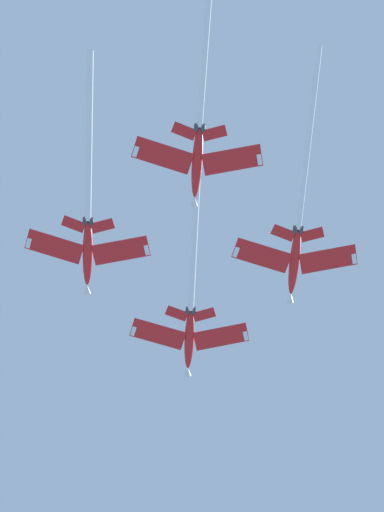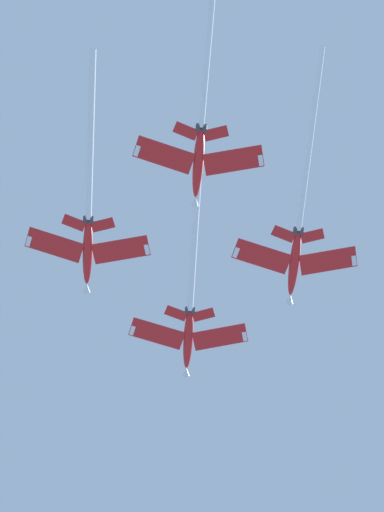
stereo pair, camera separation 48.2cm
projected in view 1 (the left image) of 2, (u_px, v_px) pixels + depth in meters
name	position (u px, v px, depth m)	size (l,w,h in m)	color
jet_lead	(192.00, 291.00, 182.05)	(23.88, 41.27, 14.42)	red
jet_left_wing	(88.00, 213.00, 173.95)	(22.60, 36.98, 12.60)	red
jet_right_wing	(299.00, 222.00, 173.94)	(23.33, 38.95, 12.64)	red
jet_slot	(200.00, 116.00, 165.41)	(24.42, 40.81, 14.95)	red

